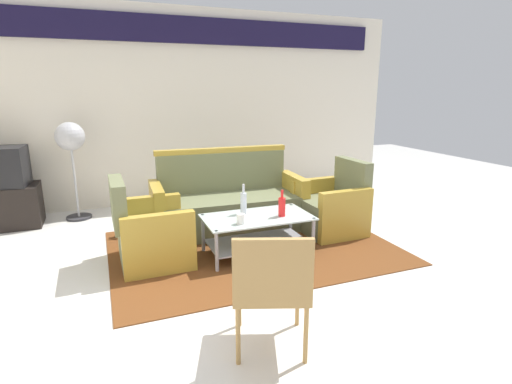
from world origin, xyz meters
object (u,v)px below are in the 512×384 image
bottle_clear (244,202)px  tv_stand (5,207)px  armchair_left (150,235)px  wicker_chair (271,283)px  bottle_red (282,206)px  cup (241,219)px  couch (228,204)px  pedestal_fan (71,142)px  armchair_right (332,208)px  coffee_table (257,229)px

bottle_clear → tv_stand: 3.07m
armchair_left → wicker_chair: 1.82m
bottle_red → cup: bearing=-170.6°
couch → cup: (-0.18, -0.99, 0.14)m
bottle_red → pedestal_fan: 2.91m
armchair_right → wicker_chair: armchair_right is taller
coffee_table → pedestal_fan: bearing=132.1°
armchair_left → pedestal_fan: pedestal_fan is taller
bottle_clear → tv_stand: bearing=144.6°
couch → armchair_right: (1.13, -0.52, -0.03)m
pedestal_fan → tv_stand: bearing=-176.5°
wicker_chair → tv_stand: bearing=141.2°
armchair_left → bottle_red: bearing=77.3°
coffee_table → couch: bearing=93.5°
bottle_clear → pedestal_fan: bearing=132.6°
armchair_left → bottle_clear: (0.95, -0.05, 0.24)m
armchair_right → pedestal_fan: 3.38m
bottle_red → pedestal_fan: (-2.01, 2.05, 0.50)m
coffee_table → armchair_right: bearing=16.2°
couch → wicker_chair: bearing=81.5°
couch → tv_stand: 2.76m
cup → bottle_clear: bearing=65.6°
cup → bottle_red: bearing=9.4°
couch → coffee_table: (0.05, -0.83, -0.04)m
couch → armchair_left: 1.19m
wicker_chair → armchair_right: bearing=69.3°
couch → pedestal_fan: size_ratio=1.44×
bottle_clear → pedestal_fan: 2.52m
bottle_red → tv_stand: bottle_red is taller
armchair_left → pedestal_fan: size_ratio=0.67×
pedestal_fan → wicker_chair: pedestal_fan is taller
couch → cup: 1.02m
pedestal_fan → couch: bearing=-33.3°
bottle_red → armchair_right: bearing=25.0°
armchair_left → wicker_chair: size_ratio=1.01×
cup → tv_stand: 3.15m
tv_stand → couch: bearing=-23.1°
wicker_chair → coffee_table: bearing=91.6°
coffee_table → cup: cup is taller
cup → pedestal_fan: bearing=126.0°
armchair_right → coffee_table: size_ratio=0.77×
tv_stand → armchair_left: bearing=-48.2°
coffee_table → wicker_chair: 1.63m
armchair_right → armchair_left: bearing=91.8°
cup → tv_stand: bearing=138.7°
couch → bottle_red: size_ratio=6.67×
armchair_right → wicker_chair: (-1.59, -1.84, 0.21)m
cup → tv_stand: size_ratio=0.12×
coffee_table → tv_stand: tv_stand is taller
armchair_left → cup: bearing=66.0°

